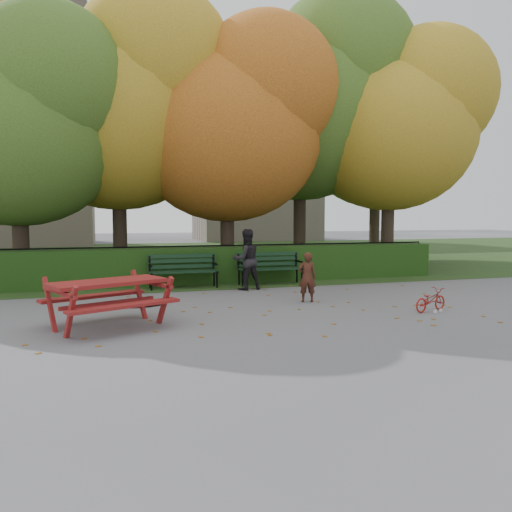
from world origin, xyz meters
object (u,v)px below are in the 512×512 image
object	(u,v)px
picnic_table	(108,291)
child	(307,277)
adult	(246,260)
tree_b	(129,101)
bench_left	(183,268)
tree_e	(402,122)
bicycle	(430,300)
bench_right	(269,266)
tree_g	(386,134)
tree_a	(27,119)
tree_d	(313,99)
tree_c	(239,122)

from	to	relation	value
picnic_table	child	xyz separation A→B (m)	(4.21, 1.35, -0.08)
adult	tree_b	bearing A→B (deg)	-62.79
bench_left	adult	bearing A→B (deg)	-27.96
bench_left	child	bearing A→B (deg)	-51.99
tree_e	bicycle	bearing A→B (deg)	-118.01
bench_right	picnic_table	distance (m)	6.08
tree_b	picnic_table	world-z (taller)	tree_b
tree_g	adult	distance (m)	11.58
tree_g	bench_left	world-z (taller)	tree_g
bench_left	bicycle	distance (m)	6.31
tree_a	tree_d	distance (m)	9.33
tree_c	tree_d	bearing A→B (deg)	22.61
tree_b	tree_e	world-z (taller)	tree_b
bench_left	tree_c	bearing A→B (deg)	46.64
bench_left	bench_right	bearing A→B (deg)	0.00
tree_a	adult	distance (m)	7.09
tree_e	picnic_table	distance (m)	12.45
tree_e	bench_right	xyz separation A→B (m)	(-5.42, -2.07, -4.56)
tree_c	bench_left	size ratio (longest dim) A/B	4.44
tree_a	tree_b	distance (m)	3.11
tree_a	tree_b	xyz separation A→B (m)	(2.74, 1.17, 0.88)
tree_a	tree_d	world-z (taller)	tree_d
tree_e	bench_right	distance (m)	7.38
tree_e	adult	world-z (taller)	tree_e
tree_b	picnic_table	size ratio (longest dim) A/B	3.75
tree_c	tree_d	size ratio (longest dim) A/B	0.84
tree_b	child	xyz separation A→B (m)	(3.45, -5.99, -4.85)
tree_d	tree_g	world-z (taller)	tree_d
tree_c	tree_e	bearing A→B (deg)	-1.93
tree_e	bench_left	distance (m)	9.29
bench_left	bench_right	size ratio (longest dim) A/B	1.00
picnic_table	bench_left	bearing A→B (deg)	42.15
tree_c	tree_e	size ratio (longest dim) A/B	0.98
tree_g	bench_left	distance (m)	12.37
tree_d	child	distance (m)	8.93
picnic_table	adult	world-z (taller)	adult
tree_d	bench_left	xyz separation A→B (m)	(-5.18, -3.53, -5.46)
tree_c	bench_right	size ratio (longest dim) A/B	4.44
bench_right	tree_e	bearing A→B (deg)	20.87
tree_c	bicycle	size ratio (longest dim) A/B	9.08
tree_e	bicycle	distance (m)	9.03
tree_e	bench_right	world-z (taller)	tree_e
tree_d	bicycle	size ratio (longest dim) A/B	10.87
tree_e	adult	xyz separation A→B (m)	(-6.31, -2.87, -4.30)
tree_e	adult	bearing A→B (deg)	-155.56
tree_c	tree_g	xyz separation A→B (m)	(7.50, 3.80, 0.55)
tree_d	bicycle	bearing A→B (deg)	-96.50
tree_c	adult	size ratio (longest dim) A/B	5.13
bench_right	adult	distance (m)	1.23
child	tree_b	bearing A→B (deg)	-45.95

